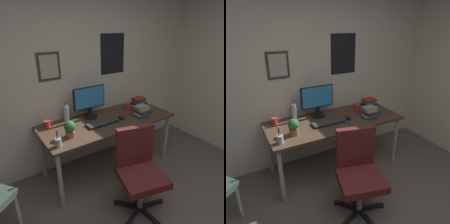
# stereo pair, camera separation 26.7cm
# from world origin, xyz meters

# --- Properties ---
(wall_back) EXTENTS (4.40, 0.10, 2.60)m
(wall_back) POSITION_xyz_m (0.00, 2.15, 1.30)
(wall_back) COLOR beige
(wall_back) RESTS_ON ground_plane
(desk) EXTENTS (1.79, 0.76, 0.75)m
(desk) POSITION_xyz_m (0.29, 1.69, 0.68)
(desk) COLOR #4C3828
(desk) RESTS_ON ground_plane
(office_chair) EXTENTS (0.58, 0.59, 0.95)m
(office_chair) POSITION_xyz_m (0.16, 0.91, 0.53)
(office_chair) COLOR #591E1E
(office_chair) RESTS_ON ground_plane
(monitor) EXTENTS (0.46, 0.20, 0.43)m
(monitor) POSITION_xyz_m (0.14, 1.91, 0.99)
(monitor) COLOR black
(monitor) RESTS_ON desk
(keyboard) EXTENTS (0.43, 0.15, 0.03)m
(keyboard) POSITION_xyz_m (0.16, 1.63, 0.76)
(keyboard) COLOR black
(keyboard) RESTS_ON desk
(computer_mouse) EXTENTS (0.06, 0.11, 0.04)m
(computer_mouse) POSITION_xyz_m (0.46, 1.62, 0.77)
(computer_mouse) COLOR black
(computer_mouse) RESTS_ON desk
(water_bottle) EXTENTS (0.07, 0.07, 0.25)m
(water_bottle) POSITION_xyz_m (-0.17, 2.00, 0.85)
(water_bottle) COLOR silver
(water_bottle) RESTS_ON desk
(coffee_mug_near) EXTENTS (0.12, 0.08, 0.10)m
(coffee_mug_near) POSITION_xyz_m (0.75, 1.84, 0.80)
(coffee_mug_near) COLOR red
(coffee_mug_near) RESTS_ON desk
(coffee_mug_far) EXTENTS (0.11, 0.07, 0.09)m
(coffee_mug_far) POSITION_xyz_m (-0.45, 1.94, 0.79)
(coffee_mug_far) COLOR red
(coffee_mug_far) RESTS_ON desk
(potted_plant) EXTENTS (0.13, 0.13, 0.19)m
(potted_plant) POSITION_xyz_m (-0.31, 1.56, 0.85)
(potted_plant) COLOR brown
(potted_plant) RESTS_ON desk
(pen_cup) EXTENTS (0.07, 0.07, 0.20)m
(pen_cup) POSITION_xyz_m (-0.50, 1.43, 0.80)
(pen_cup) COLOR #9EA0A5
(pen_cup) RESTS_ON desk
(book_stack_left) EXTENTS (0.22, 0.17, 0.15)m
(book_stack_left) POSITION_xyz_m (0.97, 1.85, 0.82)
(book_stack_left) COLOR silver
(book_stack_left) RESTS_ON desk
(book_stack_right) EXTENTS (0.22, 0.17, 0.15)m
(book_stack_right) POSITION_xyz_m (0.75, 1.52, 0.83)
(book_stack_right) COLOR #33723F
(book_stack_right) RESTS_ON desk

